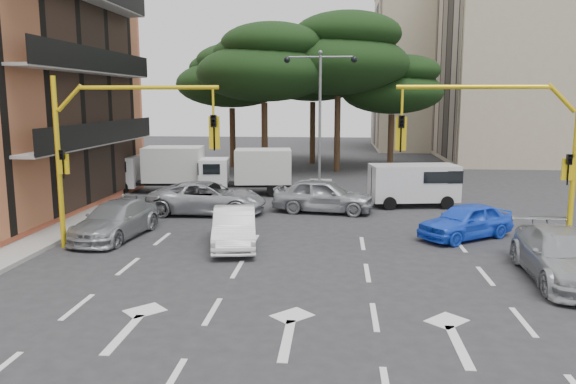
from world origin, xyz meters
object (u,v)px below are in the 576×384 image
(signal_mast_right, at_px, (518,141))
(car_silver_cross_a, at_px, (208,198))
(car_silver_cross_b, at_px, (323,195))
(signal_mast_left, at_px, (107,139))
(car_silver_wagon, at_px, (116,220))
(box_truck_a, at_px, (157,170))
(car_white_hatch, at_px, (234,228))
(van_white, at_px, (413,185))
(car_silver_parked, at_px, (563,256))
(car_blue_compact, at_px, (466,221))
(street_lamp_center, at_px, (320,95))
(box_truck_b, at_px, (247,172))

(signal_mast_right, xyz_separation_m, car_silver_cross_a, (-11.65, 6.27, -3.15))
(car_silver_cross_a, height_order, car_silver_cross_b, car_silver_cross_b)
(signal_mast_left, xyz_separation_m, car_silver_wagon, (-0.51, 1.60, -3.21))
(car_silver_cross_b, xyz_separation_m, box_truck_a, (-9.42, 4.63, 0.50))
(car_white_hatch, height_order, van_white, van_white)
(car_silver_wagon, xyz_separation_m, car_silver_parked, (14.92, -3.80, 0.06))
(signal_mast_right, height_order, car_silver_parked, signal_mast_right)
(signal_mast_right, relative_size, car_white_hatch, 1.43)
(car_blue_compact, relative_size, car_silver_cross_a, 0.74)
(car_silver_wagon, xyz_separation_m, van_white, (12.09, 7.41, 0.37))
(car_silver_cross_a, height_order, van_white, van_white)
(car_blue_compact, height_order, box_truck_a, box_truck_a)
(car_silver_cross_a, bearing_deg, car_silver_wagon, 152.40)
(signal_mast_right, height_order, street_lamp_center, street_lamp_center)
(street_lamp_center, distance_m, box_truck_a, 10.16)
(car_silver_cross_a, distance_m, box_truck_b, 5.53)
(street_lamp_center, height_order, car_blue_compact, street_lamp_center)
(signal_mast_left, relative_size, car_silver_parked, 1.19)
(car_silver_cross_a, bearing_deg, car_white_hatch, -157.59)
(car_white_hatch, distance_m, car_blue_compact, 8.71)
(street_lamp_center, bearing_deg, car_silver_parked, -64.88)
(signal_mast_right, xyz_separation_m, car_white_hatch, (-9.39, 0.71, -3.19))
(car_blue_compact, distance_m, car_silver_cross_a, 11.35)
(street_lamp_center, xyz_separation_m, car_silver_cross_b, (0.42, -6.88, -4.63))
(van_white, distance_m, box_truck_b, 9.11)
(box_truck_a, bearing_deg, car_silver_cross_b, -121.31)
(box_truck_b, bearing_deg, van_white, -113.82)
(car_silver_wagon, bearing_deg, car_silver_cross_b, 42.62)
(car_silver_cross_b, bearing_deg, car_silver_cross_a, 107.36)
(car_white_hatch, distance_m, van_white, 11.10)
(signal_mast_left, bearing_deg, box_truck_a, 100.58)
(street_lamp_center, bearing_deg, car_silver_cross_a, -122.05)
(car_white_hatch, height_order, car_blue_compact, car_white_hatch)
(signal_mast_left, bearing_deg, car_silver_parked, -8.69)
(signal_mast_right, bearing_deg, box_truck_a, 143.36)
(car_silver_cross_a, height_order, box_truck_b, box_truck_b)
(car_silver_cross_a, distance_m, box_truck_a, 6.90)
(car_white_hatch, xyz_separation_m, car_silver_parked, (10.18, -2.91, 0.04))
(box_truck_a, bearing_deg, signal_mast_right, -131.77)
(car_silver_cross_b, relative_size, box_truck_b, 0.92)
(car_silver_wagon, relative_size, car_silver_parked, 0.92)
(street_lamp_center, height_order, van_white, street_lamp_center)
(street_lamp_center, height_order, car_silver_cross_a, street_lamp_center)
(box_truck_a, bearing_deg, signal_mast_left, -174.55)
(car_silver_parked, height_order, van_white, van_white)
(street_lamp_center, bearing_deg, box_truck_a, -165.94)
(signal_mast_left, relative_size, van_white, 1.44)
(car_blue_compact, relative_size, box_truck_b, 0.78)
(car_blue_compact, xyz_separation_m, car_silver_parked, (1.69, -4.84, 0.06))
(street_lamp_center, relative_size, car_silver_cross_b, 1.67)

